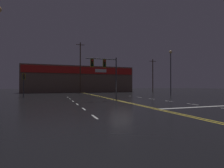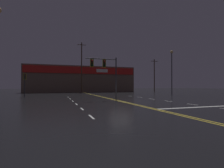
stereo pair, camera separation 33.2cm
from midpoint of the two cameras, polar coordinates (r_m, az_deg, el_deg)
name	(u,v)px [view 1 (the left image)]	position (r m, az deg, el deg)	size (l,w,h in m)	color
ground_plane	(121,101)	(20.13, 2.43, -5.61)	(200.00, 200.00, 0.00)	black
road_markings	(134,102)	(19.23, 6.84, -5.83)	(15.45, 60.00, 0.01)	gold
traffic_signal_median	(104,67)	(21.46, -3.06, 5.45)	(3.91, 0.36, 5.30)	#38383D
traffic_signal_corner_northwest	(24,80)	(29.79, -27.17, 1.28)	(0.42, 0.36, 3.68)	#38383D
streetlight_near_right	(171,66)	(35.96, 18.35, 5.52)	(0.56, 0.56, 8.63)	#59595E
building_backdrop	(79,80)	(52.23, -10.92, 1.43)	(29.86, 10.23, 7.21)	brown
utility_pole_row	(76,70)	(45.24, -11.81, 4.54)	(45.81, 0.26, 12.87)	#4C3828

